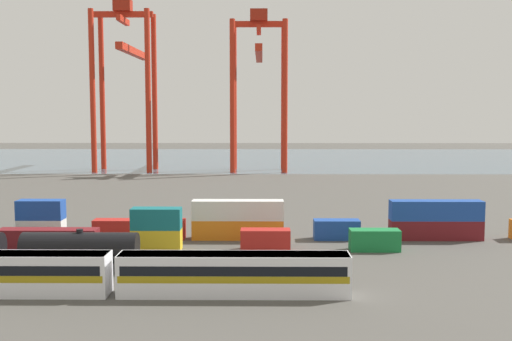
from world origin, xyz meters
name	(u,v)px	position (x,y,z in m)	size (l,w,h in m)	color
ground_plane	(188,198)	(0.00, 40.00, 0.00)	(420.00, 420.00, 0.00)	#4C4944
harbour_water	(222,159)	(0.00, 141.90, 0.00)	(400.00, 110.00, 0.01)	#475B6B
passenger_train	(114,272)	(0.82, -23.81, 2.14)	(43.56, 3.14, 3.90)	silver
shipping_container_2	(48,239)	(-11.71, -5.14, 1.30)	(12.10, 2.44, 2.60)	maroon
shipping_container_3	(157,240)	(1.61, -5.14, 1.30)	(6.04, 2.44, 2.60)	gold
shipping_container_4	(156,219)	(1.61, -5.14, 3.90)	(6.04, 2.44, 2.60)	#146066
shipping_container_5	(265,240)	(14.92, -5.14, 1.30)	(6.04, 2.44, 2.60)	#AD211C
shipping_container_6	(375,240)	(28.23, -5.14, 1.30)	(6.04, 2.44, 2.60)	#197538
shipping_container_8	(41,229)	(-14.93, 1.56, 1.30)	(6.04, 2.44, 2.60)	silver
shipping_container_9	(41,210)	(-14.93, 1.56, 3.90)	(6.04, 2.44, 2.60)	#1C4299
shipping_container_10	(139,229)	(-1.82, 1.56, 1.30)	(12.10, 2.44, 2.60)	#AD211C
shipping_container_11	(238,229)	(11.29, 1.56, 1.30)	(12.10, 2.44, 2.60)	orange
shipping_container_12	(238,210)	(11.29, 1.56, 3.90)	(12.10, 2.44, 2.60)	silver
shipping_container_13	(337,230)	(24.41, 1.56, 1.30)	(6.04, 2.44, 2.60)	#1C4299
shipping_container_14	(436,230)	(37.52, 1.56, 1.30)	(12.10, 2.44, 2.60)	maroon
shipping_container_15	(436,210)	(37.52, 1.56, 3.90)	(12.10, 2.44, 2.60)	#1C4299
gantry_crane_west	(126,69)	(-24.32, 99.35, 29.02)	(16.82, 39.04, 47.74)	red
gantry_crane_central	(259,73)	(13.55, 99.90, 27.91)	(15.93, 41.66, 45.01)	red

